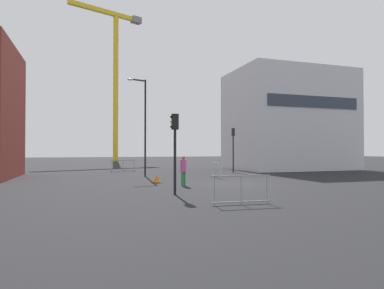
# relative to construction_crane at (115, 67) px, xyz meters

# --- Properties ---
(ground) EXTENTS (160.00, 160.00, 0.00)m
(ground) POSITION_rel_construction_crane_xyz_m (3.38, -41.87, -16.81)
(ground) COLOR black
(office_block) EXTENTS (11.85, 8.47, 10.20)m
(office_block) POSITION_rel_construction_crane_xyz_m (15.50, -29.82, -11.70)
(office_block) COLOR silver
(office_block) RESTS_ON ground
(construction_crane) EXTENTS (12.95, 5.55, 26.83)m
(construction_crane) POSITION_rel_construction_crane_xyz_m (0.00, 0.00, 0.00)
(construction_crane) COLOR yellow
(construction_crane) RESTS_ON ground
(streetlamp_tall) EXTENTS (1.47, 0.51, 7.36)m
(streetlamp_tall) POSITION_rel_construction_crane_xyz_m (-0.77, -35.08, -12.53)
(streetlamp_tall) COLOR #232326
(streetlamp_tall) RESTS_ON ground
(traffic_light_corner) EXTENTS (0.29, 0.39, 3.95)m
(traffic_light_corner) POSITION_rel_construction_crane_xyz_m (7.58, -33.14, -14.15)
(traffic_light_corner) COLOR #232326
(traffic_light_corner) RESTS_ON ground
(traffic_light_median) EXTENTS (0.37, 0.25, 3.62)m
(traffic_light_median) POSITION_rel_construction_crane_xyz_m (-1.11, -45.60, -14.35)
(traffic_light_median) COLOR black
(traffic_light_median) RESTS_ON ground
(pedestrian_walking) EXTENTS (0.34, 0.34, 1.67)m
(pedestrian_walking) POSITION_rel_construction_crane_xyz_m (0.30, -42.18, -15.84)
(pedestrian_walking) COLOR #2D844C
(pedestrian_walking) RESTS_ON ground
(safety_barrier_rear) EXTENTS (0.15, 1.88, 1.08)m
(safety_barrier_rear) POSITION_rel_construction_crane_xyz_m (4.01, -37.90, -16.25)
(safety_barrier_rear) COLOR #B2B5BA
(safety_barrier_rear) RESTS_ON ground
(safety_barrier_mid_span) EXTENTS (2.27, 0.23, 1.08)m
(safety_barrier_mid_span) POSITION_rel_construction_crane_xyz_m (0.50, -48.97, -16.24)
(safety_barrier_mid_span) COLOR gray
(safety_barrier_mid_span) RESTS_ON ground
(safety_barrier_front) EXTENTS (2.21, 0.15, 1.08)m
(safety_barrier_front) POSITION_rel_construction_crane_xyz_m (-1.64, -29.21, -16.24)
(safety_barrier_front) COLOR gray
(safety_barrier_front) RESTS_ON ground
(traffic_cone_on_verge) EXTENTS (0.57, 0.57, 0.57)m
(traffic_cone_on_verge) POSITION_rel_construction_crane_xyz_m (-0.78, -40.13, -16.54)
(traffic_cone_on_verge) COLOR black
(traffic_cone_on_verge) RESTS_ON ground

